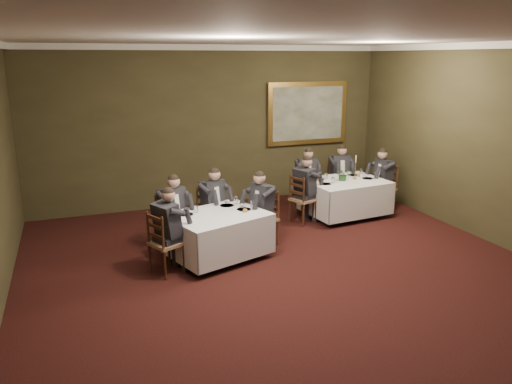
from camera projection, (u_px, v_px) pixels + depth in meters
ground at (312, 297)px, 6.99m from camera, size 10.00×10.00×0.00m
ceiling at (320, 35)px, 6.07m from camera, size 8.00×10.00×0.10m
back_wall at (212, 127)px, 11.05m from camera, size 8.00×0.10×3.50m
crown_molding at (320, 41)px, 6.09m from camera, size 8.00×10.00×0.12m
table_main at (345, 195)px, 10.44m from camera, size 1.75×1.40×0.67m
table_second at (218, 232)px, 8.22m from camera, size 1.83×1.59×0.67m
chair_main_backleft at (306, 195)px, 11.02m from camera, size 0.48×0.47×1.00m
diner_main_backleft at (306, 186)px, 10.95m from camera, size 0.45×0.52×1.35m
chair_main_backright at (338, 191)px, 11.39m from camera, size 0.47×0.45×1.00m
diner_main_backright at (339, 181)px, 11.32m from camera, size 0.44×0.51×1.35m
chair_main_endleft at (303, 209)px, 10.04m from camera, size 0.55×0.56×1.00m
diner_main_endleft at (303, 198)px, 9.98m from camera, size 0.59×0.54×1.35m
chair_main_endright at (383, 197)px, 10.92m from camera, size 0.42×0.44×1.00m
diner_main_endright at (383, 187)px, 10.86m from camera, size 0.48×0.42×1.35m
chair_sec_backleft at (173, 234)px, 8.61m from camera, size 0.57×0.56×1.00m
diner_sec_backleft at (173, 222)px, 8.54m from camera, size 0.56×0.60×1.35m
chair_sec_backright at (212, 225)px, 9.10m from camera, size 0.57×0.56×1.00m
diner_sec_backright at (213, 213)px, 9.04m from camera, size 0.56×0.60×1.35m
chair_sec_endright at (263, 230)px, 8.85m from camera, size 0.54×0.55×1.00m
diner_sec_endright at (263, 217)px, 8.78m from camera, size 0.58×0.53×1.35m
chair_sec_endleft at (166, 256)px, 7.68m from camera, size 0.57×0.58×1.00m
diner_sec_endleft at (166, 242)px, 7.63m from camera, size 0.61×0.57×1.35m
centerpiece at (343, 174)px, 10.31m from camera, size 0.29×0.26×0.30m
candlestick at (355, 170)px, 10.43m from camera, size 0.08×0.08×0.52m
place_setting_table_main at (320, 177)px, 10.50m from camera, size 0.33×0.31×0.14m
place_setting_table_second at (188, 212)px, 8.17m from camera, size 0.33×0.31×0.14m
painting at (307, 113)px, 11.72m from camera, size 2.01×0.09×1.45m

